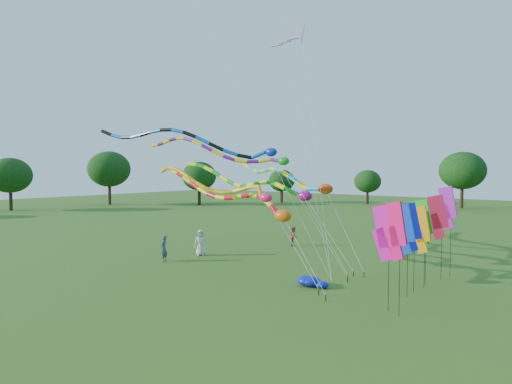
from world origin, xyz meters
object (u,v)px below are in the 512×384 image
Objects in this scene: person_b at (164,248)px; person_c at (294,236)px; tube_kite_red at (237,198)px; tube_kite_orange at (223,186)px; person_a at (201,243)px; blue_nylon_heap at (312,283)px.

person_b is 1.12× the size of person_c.
tube_kite_orange is (-0.34, -0.88, 0.72)m from tube_kite_red.
tube_kite_red is at bearing 73.79° from tube_kite_orange.
person_a is 7.81m from person_c.
person_b is at bearing -173.58° from tube_kite_orange.
tube_kite_red is at bearing 160.52° from person_c.
person_b is at bearing -146.19° from person_a.
person_a is (-4.64, 2.75, -4.17)m from tube_kite_orange.
person_b is at bearing 129.05° from person_c.
person_c is at bearing 134.63° from person_b.
person_c is (3.10, 7.17, -0.14)m from person_a.
blue_nylon_heap is at bearing -57.92° from person_a.
person_b reaches higher than person_c.
tube_kite_orange is 7.46m from blue_nylon_heap.
tube_kite_orange is 7.16× the size of person_b.
blue_nylon_heap is at bearing 11.30° from tube_kite_orange.
tube_kite_red reaches higher than person_c.
blue_nylon_heap is 10.80m from person_b.
person_b reaches higher than blue_nylon_heap.
tube_kite_orange is at bearing -76.89° from person_a.
tube_kite_orange reaches higher than person_a.
person_a is at bearing 168.29° from blue_nylon_heap.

